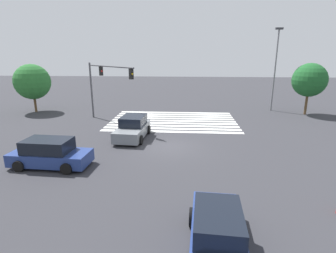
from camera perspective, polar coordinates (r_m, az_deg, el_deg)
The scene contains 9 objects.
ground_plane at distance 18.87m, azimuth -0.00°, elevation -4.28°, with size 122.48×122.48×0.00m, color #333338.
crosswalk_markings at distance 26.00m, azimuth 1.13°, elevation 1.26°, with size 12.28×8.20×0.01m.
traffic_signal_mast at distance 25.63m, azimuth -14.01°, elevation 9.96°, with size 5.68×5.68×5.58m.
car_0 at distance 20.68m, azimuth -7.69°, elevation -0.35°, with size 2.43×4.56×1.70m.
car_1 at distance 9.26m, azimuth 10.66°, elevation -22.08°, with size 2.17×4.62×1.63m.
car_2 at distance 16.82m, azimuth -24.32°, elevation -5.40°, with size 4.63×2.27×1.65m.
street_light_pole_a at distance 32.52m, azimuth 22.39°, elevation 12.61°, with size 0.80×0.36×9.18m.
tree_corner_a at distance 32.02m, azimuth 28.43°, elevation 8.88°, with size 3.55×3.55×5.52m.
tree_corner_b at distance 33.21m, azimuth -27.44°, elevation 8.63°, with size 3.89×3.89×5.37m.
Camera 1 is at (-1.23, 17.73, 6.36)m, focal length 28.00 mm.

